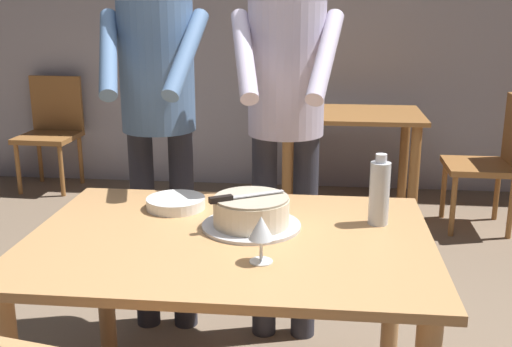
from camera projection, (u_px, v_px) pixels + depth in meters
back_wall at (287, 19)px, 4.92m from camera, size 10.00×0.12×2.70m
main_dining_table at (230, 268)px, 2.09m from camera, size 1.33×0.95×0.75m
cake_on_platter at (251, 213)px, 2.12m from camera, size 0.34×0.34×0.11m
cake_knife at (232, 198)px, 2.07m from camera, size 0.24×0.15×0.02m
plate_stack at (176, 203)px, 2.32m from camera, size 0.22×0.22×0.04m
wine_glass_near at (261, 230)px, 1.82m from camera, size 0.08×0.08×0.14m
water_bottle at (379, 192)px, 2.14m from camera, size 0.07×0.07×0.25m
person_cutting_cake at (286, 105)px, 2.61m from camera, size 0.47×0.55×1.72m
person_standing_beside at (158, 102)px, 2.70m from camera, size 0.47×0.56×1.72m
background_table at (350, 135)px, 4.40m from camera, size 1.00×0.70×0.74m
background_chair_1 at (52, 128)px, 5.07m from camera, size 0.46×0.46×0.90m
background_chair_2 at (492, 158)px, 4.11m from camera, size 0.45×0.45×0.90m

